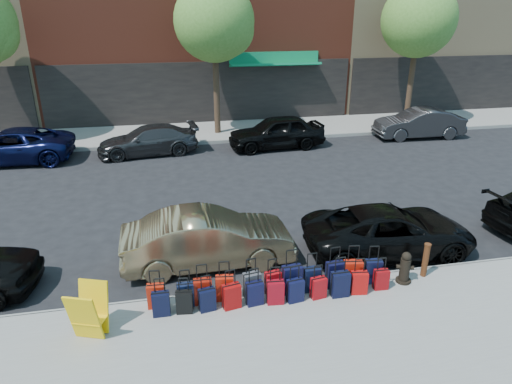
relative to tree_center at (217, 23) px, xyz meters
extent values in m
plane|color=black|center=(-0.64, -9.50, -5.41)|extent=(120.00, 120.00, 0.00)
cube|color=gray|center=(-0.64, -16.00, -5.34)|extent=(60.00, 4.00, 0.15)
cube|color=gray|center=(-0.64, 0.50, -5.34)|extent=(60.00, 4.00, 0.15)
cube|color=gray|center=(-0.64, -13.98, -5.34)|extent=(60.00, 0.08, 0.15)
cube|color=gray|center=(-0.64, -1.52, -5.34)|extent=(60.00, 0.08, 0.15)
cube|color=black|center=(-0.64, 2.45, -3.71)|extent=(16.66, 0.15, 3.40)
cube|color=#0D7B4C|center=(3.36, 2.10, -2.21)|extent=(5.00, 0.91, 0.27)
cube|color=#0D7B4C|center=(3.36, 2.40, -1.86)|extent=(5.00, 0.10, 0.60)
cube|color=black|center=(15.36, 2.45, -3.71)|extent=(14.70, 0.15, 3.40)
cylinder|color=black|center=(-0.14, 0.00, -2.86)|extent=(0.30, 0.30, 4.80)
sphere|color=#477D29|center=(-0.14, 0.00, 0.11)|extent=(3.80, 3.80, 3.80)
sphere|color=#477D29|center=(0.46, 0.00, -0.27)|extent=(2.58, 2.58, 2.58)
cylinder|color=black|center=(10.36, 0.00, -2.86)|extent=(0.30, 0.30, 4.80)
sphere|color=#477D29|center=(10.36, 0.00, 0.11)|extent=(3.80, 3.80, 3.80)
sphere|color=#477D29|center=(10.96, 0.00, -0.27)|extent=(2.58, 2.58, 2.58)
cube|color=#AB1C0B|center=(-3.20, -14.28, -4.99)|extent=(0.38, 0.23, 0.55)
cylinder|color=black|center=(-3.20, -14.28, -4.39)|extent=(0.21, 0.05, 0.03)
cube|color=black|center=(-2.57, -14.35, -4.99)|extent=(0.37, 0.21, 0.54)
cylinder|color=black|center=(-2.57, -14.35, -4.41)|extent=(0.20, 0.04, 0.03)
cube|color=maroon|center=(-2.20, -14.34, -4.97)|extent=(0.40, 0.23, 0.59)
cylinder|color=black|center=(-2.20, -14.34, -4.33)|extent=(0.22, 0.04, 0.03)
cube|color=#B11B0B|center=(-1.71, -14.30, -4.97)|extent=(0.41, 0.26, 0.58)
cylinder|color=black|center=(-1.71, -14.30, -4.34)|extent=(0.22, 0.06, 0.03)
cube|color=#404045|center=(-1.09, -14.28, -4.97)|extent=(0.42, 0.27, 0.58)
cylinder|color=black|center=(-1.09, -14.28, -4.35)|extent=(0.22, 0.07, 0.03)
cube|color=#A20A0F|center=(-0.60, -14.26, -5.00)|extent=(0.38, 0.26, 0.53)
cylinder|color=black|center=(-0.60, -14.26, -4.42)|extent=(0.20, 0.07, 0.03)
cube|color=black|center=(-0.17, -14.32, -4.93)|extent=(0.46, 0.28, 0.66)
cylinder|color=black|center=(-0.17, -14.32, -4.21)|extent=(0.25, 0.05, 0.03)
cube|color=black|center=(0.30, -14.35, -4.97)|extent=(0.40, 0.23, 0.59)
cylinder|color=black|center=(0.30, -14.35, -4.34)|extent=(0.22, 0.04, 0.03)
cube|color=black|center=(0.87, -14.27, -4.95)|extent=(0.43, 0.25, 0.62)
cylinder|color=black|center=(0.87, -14.27, -4.29)|extent=(0.23, 0.05, 0.03)
cube|color=#AA190A|center=(1.29, -14.33, -4.95)|extent=(0.45, 0.29, 0.63)
cylinder|color=black|center=(1.29, -14.33, -4.26)|extent=(0.24, 0.06, 0.03)
cube|color=black|center=(1.81, -14.30, -4.97)|extent=(0.41, 0.25, 0.58)
cylinder|color=black|center=(1.81, -14.30, -4.34)|extent=(0.22, 0.05, 0.03)
cube|color=black|center=(-3.10, -14.58, -4.99)|extent=(0.37, 0.22, 0.54)
cylinder|color=black|center=(-3.10, -14.58, -4.41)|extent=(0.20, 0.03, 0.03)
cube|color=black|center=(-2.61, -14.59, -5.01)|extent=(0.37, 0.24, 0.51)
cylinder|color=black|center=(-2.61, -14.59, -4.45)|extent=(0.20, 0.05, 0.03)
cube|color=black|center=(-2.13, -14.61, -5.01)|extent=(0.38, 0.26, 0.51)
cylinder|color=black|center=(-2.13, -14.61, -4.45)|extent=(0.20, 0.07, 0.03)
cube|color=#9C0A0A|center=(-1.60, -14.62, -4.98)|extent=(0.42, 0.29, 0.56)
cylinder|color=black|center=(-1.60, -14.62, -4.37)|extent=(0.22, 0.07, 0.03)
cube|color=black|center=(-1.09, -14.60, -4.99)|extent=(0.39, 0.26, 0.54)
cylinder|color=black|center=(-1.09, -14.60, -4.41)|extent=(0.21, 0.06, 0.03)
cube|color=maroon|center=(-0.64, -14.65, -4.99)|extent=(0.39, 0.24, 0.54)
cylinder|color=black|center=(-0.64, -14.65, -4.40)|extent=(0.21, 0.05, 0.03)
cube|color=black|center=(-0.19, -14.66, -5.00)|extent=(0.39, 0.26, 0.53)
cylinder|color=black|center=(-0.19, -14.66, -4.42)|extent=(0.20, 0.06, 0.03)
cube|color=#9E0A0F|center=(0.35, -14.64, -5.01)|extent=(0.36, 0.25, 0.50)
cylinder|color=black|center=(0.35, -14.64, -4.47)|extent=(0.19, 0.06, 0.03)
cube|color=black|center=(0.85, -14.67, -4.97)|extent=(0.40, 0.24, 0.59)
cylinder|color=black|center=(0.85, -14.67, -4.32)|extent=(0.23, 0.03, 0.03)
cube|color=#B40C0B|center=(1.31, -14.66, -4.99)|extent=(0.39, 0.26, 0.54)
cylinder|color=black|center=(1.31, -14.66, -4.41)|extent=(0.21, 0.06, 0.03)
cube|color=maroon|center=(1.88, -14.60, -5.02)|extent=(0.34, 0.20, 0.48)
cylinder|color=black|center=(1.88, -14.60, -4.49)|extent=(0.19, 0.04, 0.03)
cylinder|color=black|center=(2.54, -14.44, -5.23)|extent=(0.36, 0.36, 0.06)
cylinder|color=black|center=(2.54, -14.44, -4.93)|extent=(0.24, 0.24, 0.55)
sphere|color=black|center=(2.54, -14.44, -4.58)|extent=(0.22, 0.22, 0.22)
cylinder|color=black|center=(2.54, -14.44, -4.87)|extent=(0.41, 0.23, 0.10)
cylinder|color=#38190C|center=(3.15, -14.30, -4.84)|extent=(0.14, 0.14, 0.85)
cylinder|color=#38190C|center=(3.15, -14.30, -4.41)|extent=(0.16, 0.16, 0.04)
cube|color=yellow|center=(-4.53, -15.14, -4.71)|extent=(0.66, 0.46, 1.08)
cube|color=yellow|center=(-4.40, -14.77, -4.71)|extent=(0.66, 0.46, 1.08)
cube|color=yellow|center=(-4.46, -14.96, -4.88)|extent=(0.70, 0.58, 0.02)
imported|color=#937E5A|center=(-1.88, -12.47, -4.69)|extent=(4.41, 1.66, 1.44)
imported|color=black|center=(2.94, -12.80, -4.78)|extent=(4.66, 2.32, 1.27)
imported|color=#0C1137|center=(-9.26, -2.59, -4.70)|extent=(5.17, 2.51, 1.42)
imported|color=#313133|center=(-3.57, -2.58, -4.77)|extent=(4.58, 2.30, 1.28)
imported|color=black|center=(2.27, -2.76, -4.65)|extent=(4.58, 2.14, 1.52)
imported|color=#323235|center=(9.71, -2.42, -4.69)|extent=(4.46, 1.73, 1.45)
camera|label=1|loc=(-2.70, -22.78, 0.85)|focal=32.00mm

